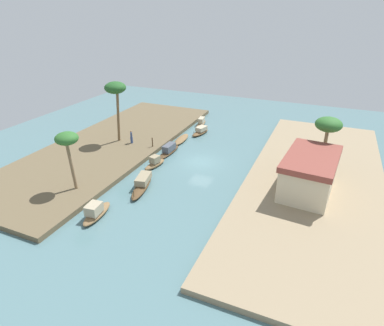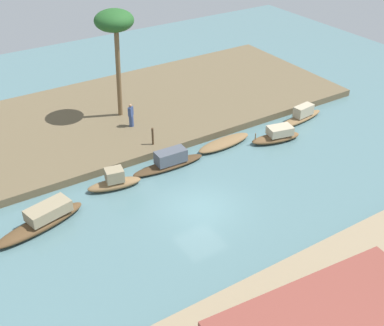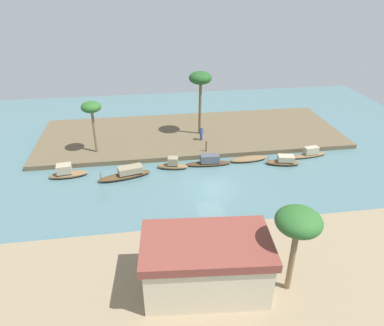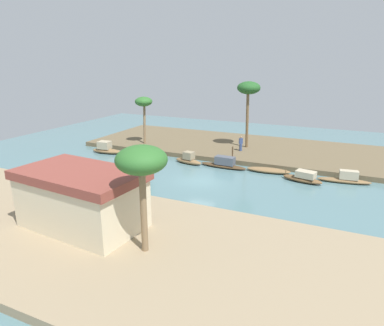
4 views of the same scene
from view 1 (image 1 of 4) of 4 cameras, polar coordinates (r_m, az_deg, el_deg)
name	(u,v)px [view 1 (image 1 of 4)]	position (r m, az deg, el deg)	size (l,w,h in m)	color
river_water	(201,162)	(38.16, 1.60, 0.16)	(62.35, 62.35, 0.00)	slate
riverbank_left	(112,144)	(43.92, -13.94, 3.29)	(37.02, 13.27, 0.50)	brown
riverbank_right	(315,181)	(35.89, 20.76, -2.96)	(37.02, 13.27, 0.50)	#937F60
sampan_upstream_small	(201,131)	(46.59, 1.52, 5.60)	(3.74, 1.86, 1.06)	brown
sampan_open_hull	(142,184)	(32.95, -8.72, -3.65)	(5.38, 2.35, 1.18)	brown
sampan_downstream_large	(201,123)	(50.10, 1.60, 7.04)	(4.62, 1.44, 1.16)	brown
sampan_near_left_bank	(155,163)	(37.12, -6.57, 0.00)	(3.35, 1.57, 1.29)	brown
sampan_midstream	(181,139)	(44.23, -1.86, 4.19)	(4.32, 1.52, 0.46)	brown
sampan_with_red_awning	(169,150)	(40.31, -4.12, 2.24)	(4.94, 1.24, 1.18)	#47331E
sampan_with_tall_canopy	(96,212)	(29.50, -16.54, -8.24)	(3.93, 1.61, 1.41)	brown
person_on_near_bank	(131,137)	(42.66, -10.60, 4.45)	(0.46, 0.44, 1.70)	#33477A
mooring_post	(152,142)	(41.20, -6.98, 3.66)	(0.14, 0.14, 1.21)	#4C3823
palm_tree_left_near	(115,90)	(42.06, -13.31, 12.44)	(2.65, 2.65, 7.74)	brown
palm_tree_left_far	(67,140)	(31.74, -21.12, 3.71)	(2.13, 2.13, 5.78)	#7F6647
palm_tree_right_tall	(328,126)	(36.05, 22.85, 6.04)	(2.70, 2.70, 5.92)	#7F6647
riverside_building	(309,173)	(32.50, 19.93, -1.66)	(8.18, 5.18, 3.65)	beige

